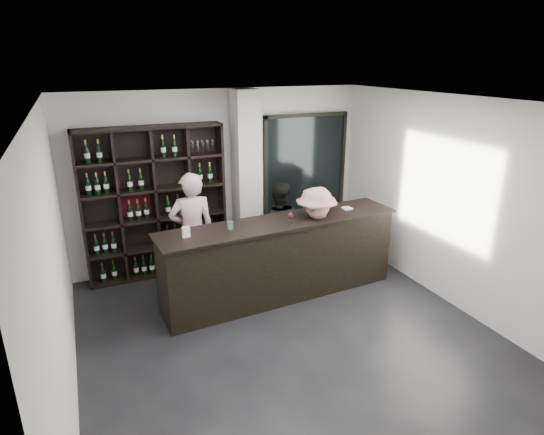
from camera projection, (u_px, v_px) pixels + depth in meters
name	position (u px, v px, depth m)	size (l,w,h in m)	color
floor	(292.00, 340.00, 5.71)	(5.00, 5.50, 0.01)	black
wine_shelf	(155.00, 203.00, 7.10)	(2.20, 0.35, 2.40)	black
structural_column	(247.00, 180.00, 7.50)	(0.40, 0.40, 2.90)	silver
glass_panel	(305.00, 173.00, 8.16)	(1.60, 0.08, 2.10)	black
tasting_counter	(281.00, 259.00, 6.59)	(3.56, 0.73, 1.18)	black
taster_pink	(193.00, 232.00, 6.72)	(0.66, 0.43, 1.82)	#D9A3AE
taster_black	(278.00, 228.00, 7.30)	(0.74, 0.58, 1.53)	black
customer	(315.00, 241.00, 6.68)	(1.04, 0.60, 1.62)	tan
wine_glass	(290.00, 217.00, 6.28)	(0.08, 0.08, 0.18)	white
spit_cup	(230.00, 225.00, 6.07)	(0.08, 0.08, 0.11)	#9EB2BD
napkin_stack	(347.00, 208.00, 6.91)	(0.13, 0.13, 0.02)	white
card_stand	(186.00, 232.00, 5.79)	(0.09, 0.05, 0.14)	white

